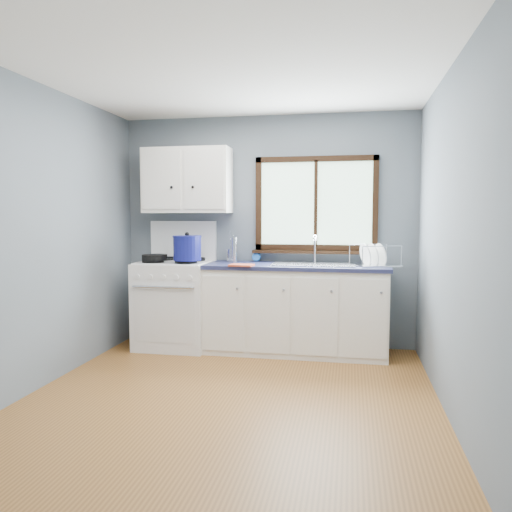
% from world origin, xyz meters
% --- Properties ---
extents(floor, '(3.20, 3.60, 0.02)m').
position_xyz_m(floor, '(0.00, 0.00, -0.01)').
color(floor, brown).
rests_on(floor, ground).
extents(ceiling, '(3.20, 3.60, 0.02)m').
position_xyz_m(ceiling, '(0.00, 0.00, 2.51)').
color(ceiling, white).
rests_on(ceiling, wall_back).
extents(wall_back, '(3.20, 0.02, 2.50)m').
position_xyz_m(wall_back, '(0.00, 1.81, 1.25)').
color(wall_back, slate).
rests_on(wall_back, ground).
extents(wall_front, '(3.20, 0.02, 2.50)m').
position_xyz_m(wall_front, '(0.00, -1.81, 1.25)').
color(wall_front, slate).
rests_on(wall_front, ground).
extents(wall_left, '(0.02, 3.60, 2.50)m').
position_xyz_m(wall_left, '(-1.61, 0.00, 1.25)').
color(wall_left, slate).
rests_on(wall_left, ground).
extents(wall_right, '(0.02, 3.60, 2.50)m').
position_xyz_m(wall_right, '(1.61, 0.00, 1.25)').
color(wall_right, slate).
rests_on(wall_right, ground).
extents(gas_range, '(0.76, 0.69, 1.36)m').
position_xyz_m(gas_range, '(-0.95, 1.47, 0.49)').
color(gas_range, white).
rests_on(gas_range, floor).
extents(base_cabinets, '(1.85, 0.60, 0.88)m').
position_xyz_m(base_cabinets, '(0.36, 1.49, 0.41)').
color(base_cabinets, white).
rests_on(base_cabinets, floor).
extents(countertop, '(1.89, 0.64, 0.04)m').
position_xyz_m(countertop, '(0.36, 1.49, 0.90)').
color(countertop, '#1B1E3E').
rests_on(countertop, base_cabinets).
extents(sink, '(0.84, 0.46, 0.44)m').
position_xyz_m(sink, '(0.54, 1.49, 0.86)').
color(sink, silver).
rests_on(sink, countertop).
extents(window, '(1.36, 0.10, 1.03)m').
position_xyz_m(window, '(0.54, 1.77, 1.48)').
color(window, '#9EC6A8').
rests_on(window, wall_back).
extents(upper_cabinets, '(0.95, 0.35, 0.70)m').
position_xyz_m(upper_cabinets, '(-0.85, 1.63, 1.80)').
color(upper_cabinets, white).
rests_on(upper_cabinets, wall_back).
extents(skillet, '(0.41, 0.29, 0.05)m').
position_xyz_m(skillet, '(-1.11, 1.32, 0.99)').
color(skillet, black).
rests_on(skillet, gas_range).
extents(stockpot, '(0.39, 0.39, 0.29)m').
position_xyz_m(stockpot, '(-0.75, 1.31, 1.09)').
color(stockpot, navy).
rests_on(stockpot, gas_range).
extents(utensil_crock, '(0.12, 0.12, 0.34)m').
position_xyz_m(utensil_crock, '(-0.38, 1.70, 0.99)').
color(utensil_crock, silver).
rests_on(utensil_crock, countertop).
extents(thermos, '(0.08, 0.08, 0.27)m').
position_xyz_m(thermos, '(-0.32, 1.58, 1.05)').
color(thermos, silver).
rests_on(thermos, countertop).
extents(soap_bottle, '(0.11, 0.11, 0.25)m').
position_xyz_m(soap_bottle, '(-0.10, 1.71, 1.04)').
color(soap_bottle, blue).
rests_on(soap_bottle, countertop).
extents(dish_towel, '(0.25, 0.19, 0.02)m').
position_xyz_m(dish_towel, '(-0.16, 1.23, 0.93)').
color(dish_towel, '#C94B2E').
rests_on(dish_towel, countertop).
extents(dish_rack, '(0.53, 0.48, 0.23)m').
position_xyz_m(dish_rack, '(1.14, 1.49, 0.98)').
color(dish_rack, silver).
rests_on(dish_rack, countertop).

